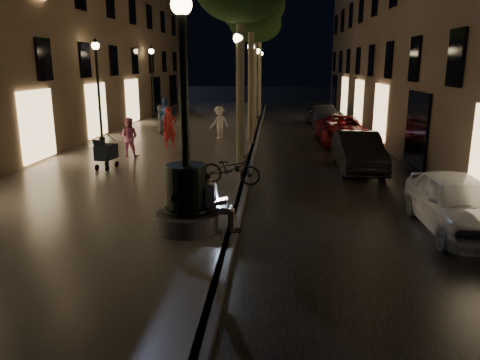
# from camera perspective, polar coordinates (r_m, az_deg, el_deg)

# --- Properties ---
(ground) EXTENTS (120.00, 120.00, 0.00)m
(ground) POSITION_cam_1_polar(r_m,az_deg,el_deg) (23.21, 1.91, 4.46)
(ground) COLOR black
(ground) RESTS_ON ground
(cobble_lane) EXTENTS (6.00, 45.00, 0.02)m
(cobble_lane) POSITION_cam_1_polar(r_m,az_deg,el_deg) (23.28, 9.33, 4.34)
(cobble_lane) COLOR black
(cobble_lane) RESTS_ON ground
(promenade) EXTENTS (8.00, 45.00, 0.20)m
(promenade) POSITION_cam_1_polar(r_m,az_deg,el_deg) (23.69, -7.83, 4.78)
(promenade) COLOR slate
(promenade) RESTS_ON ground
(curb_strip) EXTENTS (0.25, 45.00, 0.20)m
(curb_strip) POSITION_cam_1_polar(r_m,az_deg,el_deg) (23.19, 1.91, 4.70)
(curb_strip) COLOR #59595B
(curb_strip) RESTS_ON ground
(fountain_lamppost) EXTENTS (1.40, 1.40, 5.21)m
(fountain_lamppost) POSITION_cam_1_polar(r_m,az_deg,el_deg) (10.39, -6.55, -0.77)
(fountain_lamppost) COLOR #59595B
(fountain_lamppost) RESTS_ON promenade
(seated_man_laptop) EXTENTS (0.94, 0.32, 1.32)m
(seated_man_laptop) POSITION_cam_1_polar(r_m,az_deg,el_deg) (10.38, -3.17, -2.50)
(seated_man_laptop) COLOR #9D8D6F
(seated_man_laptop) RESTS_ON promenade
(tree_second) EXTENTS (3.00, 3.00, 7.40)m
(tree_second) POSITION_cam_1_polar(r_m,az_deg,el_deg) (22.04, 1.38, 20.49)
(tree_second) COLOR #6B604C
(tree_second) RESTS_ON promenade
(tree_third) EXTENTS (3.00, 3.00, 7.20)m
(tree_third) POSITION_cam_1_polar(r_m,az_deg,el_deg) (27.99, 1.82, 18.70)
(tree_third) COLOR #6B604C
(tree_third) RESTS_ON promenade
(tree_far) EXTENTS (3.00, 3.00, 7.50)m
(tree_far) POSITION_cam_1_polar(r_m,az_deg,el_deg) (33.98, 2.42, 18.36)
(tree_far) COLOR #6B604C
(tree_far) RESTS_ON promenade
(lamp_curb_a) EXTENTS (0.36, 0.36, 4.81)m
(lamp_curb_a) POSITION_cam_1_polar(r_m,az_deg,el_deg) (15.93, -0.16, 11.81)
(lamp_curb_a) COLOR black
(lamp_curb_a) RESTS_ON promenade
(lamp_curb_b) EXTENTS (0.36, 0.36, 4.81)m
(lamp_curb_b) POSITION_cam_1_polar(r_m,az_deg,el_deg) (23.91, 1.34, 12.54)
(lamp_curb_b) COLOR black
(lamp_curb_b) RESTS_ON promenade
(lamp_curb_c) EXTENTS (0.36, 0.36, 4.81)m
(lamp_curb_c) POSITION_cam_1_polar(r_m,az_deg,el_deg) (31.90, 2.09, 12.90)
(lamp_curb_c) COLOR black
(lamp_curb_c) RESTS_ON promenade
(lamp_curb_d) EXTENTS (0.36, 0.36, 4.81)m
(lamp_curb_d) POSITION_cam_1_polar(r_m,az_deg,el_deg) (39.89, 2.55, 13.11)
(lamp_curb_d) COLOR black
(lamp_curb_d) RESTS_ON promenade
(lamp_left_b) EXTENTS (0.36, 0.36, 4.81)m
(lamp_left_b) POSITION_cam_1_polar(r_m,az_deg,el_deg) (23.40, -16.97, 11.92)
(lamp_left_b) COLOR black
(lamp_left_b) RESTS_ON promenade
(lamp_left_c) EXTENTS (0.36, 0.36, 4.81)m
(lamp_left_c) POSITION_cam_1_polar(r_m,az_deg,el_deg) (32.94, -10.66, 12.71)
(lamp_left_c) COLOR black
(lamp_left_c) RESTS_ON promenade
(stroller) EXTENTS (0.64, 1.20, 1.21)m
(stroller) POSITION_cam_1_polar(r_m,az_deg,el_deg) (17.17, -16.03, 3.27)
(stroller) COLOR black
(stroller) RESTS_ON promenade
(car_front) EXTENTS (1.61, 4.01, 1.37)m
(car_front) POSITION_cam_1_polar(r_m,az_deg,el_deg) (12.03, 24.93, -2.57)
(car_front) COLOR #A9ACB1
(car_front) RESTS_ON ground
(car_second) EXTENTS (1.52, 4.29, 1.41)m
(car_second) POSITION_cam_1_polar(r_m,az_deg,el_deg) (17.74, 14.19, 3.38)
(car_second) COLOR black
(car_second) RESTS_ON ground
(car_third) EXTENTS (2.26, 4.85, 1.34)m
(car_third) POSITION_cam_1_polar(r_m,az_deg,el_deg) (23.71, 12.33, 5.99)
(car_third) COLOR maroon
(car_third) RESTS_ON ground
(car_rear) EXTENTS (2.22, 4.79, 1.35)m
(car_rear) POSITION_cam_1_polar(r_m,az_deg,el_deg) (30.47, 10.11, 7.82)
(car_rear) COLOR #302F34
(car_rear) RESTS_ON ground
(pedestrian_red) EXTENTS (0.79, 0.73, 1.82)m
(pedestrian_red) POSITION_cam_1_polar(r_m,az_deg,el_deg) (20.92, -8.58, 6.34)
(pedestrian_red) COLOR red
(pedestrian_red) RESTS_ON promenade
(pedestrian_pink) EXTENTS (0.78, 0.62, 1.57)m
(pedestrian_pink) POSITION_cam_1_polar(r_m,az_deg,el_deg) (19.25, -13.40, 5.08)
(pedestrian_pink) COLOR pink
(pedestrian_pink) RESTS_ON promenade
(pedestrian_white) EXTENTS (1.17, 1.13, 1.60)m
(pedestrian_white) POSITION_cam_1_polar(r_m,az_deg,el_deg) (23.52, -2.52, 7.05)
(pedestrian_white) COLOR white
(pedestrian_white) RESTS_ON promenade
(pedestrian_blue) EXTENTS (1.13, 1.13, 1.93)m
(pedestrian_blue) POSITION_cam_1_polar(r_m,az_deg,el_deg) (24.72, -9.05, 7.61)
(pedestrian_blue) COLOR #295698
(pedestrian_blue) RESTS_ON promenade
(pedestrian_dark) EXTENTS (0.72, 0.88, 1.55)m
(pedestrian_dark) POSITION_cam_1_polar(r_m,az_deg,el_deg) (25.43, -9.55, 7.33)
(pedestrian_dark) COLOR #323136
(pedestrian_dark) RESTS_ON promenade
(bicycle) EXTENTS (1.95, 0.99, 0.98)m
(bicycle) POSITION_cam_1_polar(r_m,az_deg,el_deg) (14.45, -1.11, 1.38)
(bicycle) COLOR black
(bicycle) RESTS_ON promenade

